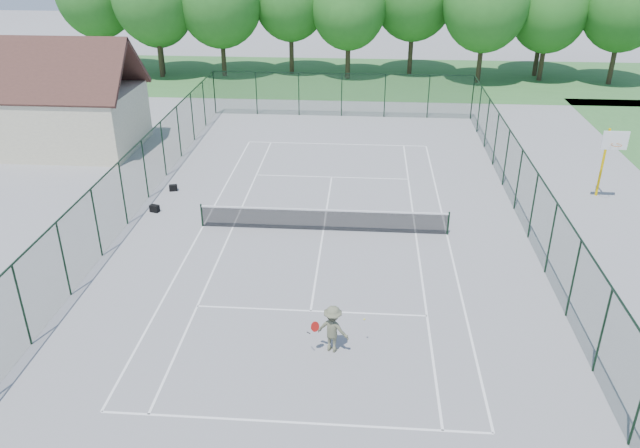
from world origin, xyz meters
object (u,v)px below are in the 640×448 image
(basketball_goal, at_px, (610,150))
(sports_bag_a, at_px, (155,208))
(tennis_net, at_px, (323,219))
(tennis_player, at_px, (333,329))

(basketball_goal, relative_size, sports_bag_a, 8.41)
(sports_bag_a, bearing_deg, tennis_net, 7.96)
(tennis_net, relative_size, basketball_goal, 3.04)
(basketball_goal, height_order, sports_bag_a, basketball_goal)
(tennis_player, bearing_deg, sports_bag_a, 132.42)
(tennis_net, height_order, tennis_player, tennis_player)
(sports_bag_a, height_order, tennis_player, tennis_player)
(basketball_goal, distance_m, tennis_player, 18.18)
(tennis_net, distance_m, basketball_goal, 14.33)
(basketball_goal, xyz_separation_m, sports_bag_a, (-21.62, -3.11, -2.40))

